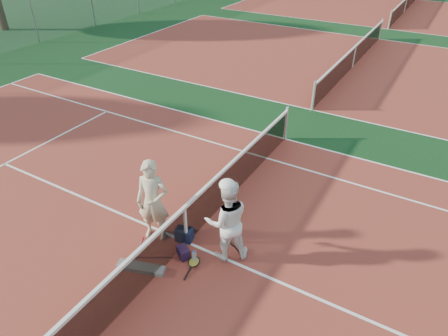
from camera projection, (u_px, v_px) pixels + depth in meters
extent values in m
plane|color=black|center=(187.00, 242.00, 8.83)|extent=(130.00, 130.00, 0.00)
cube|color=maroon|center=(187.00, 242.00, 8.83)|extent=(23.77, 10.97, 0.01)
cube|color=maroon|center=(352.00, 67.00, 18.59)|extent=(23.77, 10.97, 0.01)
cube|color=maroon|center=(404.00, 12.00, 28.35)|extent=(23.77, 10.97, 0.01)
imported|color=#C3B997|center=(153.00, 201.00, 8.49)|extent=(0.82, 0.67, 1.95)
imported|color=white|center=(227.00, 221.00, 8.02)|extent=(1.15, 1.12, 1.87)
cube|color=black|center=(184.00, 234.00, 8.83)|extent=(0.43, 0.34, 0.30)
cube|color=black|center=(183.00, 252.00, 8.40)|extent=(0.36, 0.33, 0.24)
cube|color=#64605A|center=(141.00, 268.00, 8.14)|extent=(1.03, 0.52, 0.11)
cylinder|color=silver|center=(194.00, 258.00, 8.24)|extent=(0.09, 0.09, 0.30)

